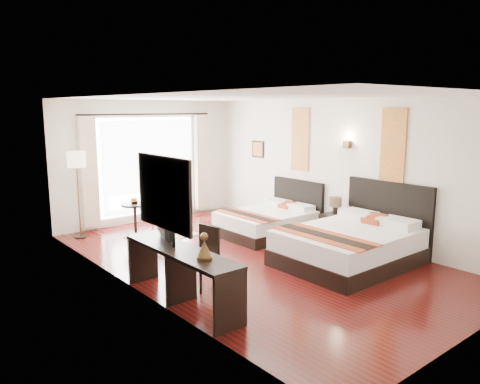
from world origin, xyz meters
TOP-DOWN VIEW (x-y plane):
  - floor at (0.00, 0.00)m, footprint 4.50×7.50m
  - ceiling at (0.00, 0.00)m, footprint 4.50×7.50m
  - wall_headboard at (2.25, 0.00)m, footprint 0.01×7.50m
  - wall_desk at (-2.25, 0.00)m, footprint 0.01×7.50m
  - wall_window at (0.00, 3.75)m, footprint 4.50×0.01m
  - wall_entry at (0.00, -3.75)m, footprint 4.50×0.01m
  - window_glass at (0.00, 3.73)m, footprint 2.40×0.02m
  - sheer_curtain at (0.00, 3.67)m, footprint 2.30×0.02m
  - drape_left at (-1.45, 3.63)m, footprint 0.35×0.14m
  - drape_right at (1.45, 3.63)m, footprint 0.35×0.14m
  - art_panel_near at (2.23, -1.24)m, footprint 0.03×0.50m
  - art_panel_far at (2.23, 1.03)m, footprint 0.03×0.50m
  - wall_sconce at (2.19, -0.25)m, footprint 0.10×0.14m
  - mirror_frame at (-2.22, -0.80)m, footprint 0.04×1.25m
  - mirror_glass at (-2.19, -0.80)m, footprint 0.01×1.12m
  - bed_near at (1.15, -1.24)m, footprint 2.31×1.80m
  - bed_far at (1.35, 1.03)m, footprint 1.91×1.49m
  - nightstand at (1.98, -0.25)m, footprint 0.46×0.57m
  - table_lamp at (2.00, -0.17)m, footprint 0.24×0.24m
  - vase at (2.01, -0.44)m, footprint 0.16×0.16m
  - console_desk at (-1.99, -0.80)m, footprint 0.50×2.20m
  - television at (-1.97, -0.25)m, footprint 0.38×0.85m
  - bronze_figurine at (-1.99, -1.35)m, footprint 0.22×0.22m
  - desk_chair at (-1.45, -0.50)m, footprint 0.48×0.48m
  - floor_lamp at (-1.83, 3.29)m, footprint 0.36×0.36m
  - side_table at (-0.83, 2.81)m, footprint 0.57×0.57m
  - fruit_bowl at (-0.82, 2.84)m, footprint 0.25×0.25m
  - window_chair at (0.06, 3.15)m, footprint 0.50×0.50m
  - jute_rug at (-0.48, 2.31)m, footprint 1.38×1.00m

SIDE VIEW (x-z plane):
  - floor at x=0.00m, z-range -0.01..0.00m
  - jute_rug at x=-0.48m, z-range 0.00..0.01m
  - nightstand at x=1.98m, z-range 0.00..0.55m
  - desk_chair at x=-1.45m, z-range -0.18..0.73m
  - bed_far at x=1.35m, z-range -0.26..0.82m
  - window_chair at x=0.06m, z-range -0.20..0.84m
  - side_table at x=-0.83m, z-range 0.00..0.66m
  - bed_near at x=1.15m, z-range -0.32..0.99m
  - console_desk at x=-1.99m, z-range 0.00..0.76m
  - vase at x=2.01m, z-range 0.50..0.64m
  - fruit_bowl at x=-0.82m, z-range 0.66..0.71m
  - table_lamp at x=2.00m, z-range 0.57..0.96m
  - bronze_figurine at x=-1.99m, z-range 0.76..1.05m
  - television at x=-1.97m, z-range 0.75..1.25m
  - drape_left at x=-1.45m, z-range 0.10..2.46m
  - drape_right at x=1.45m, z-range 0.10..2.46m
  - sheer_curtain at x=0.00m, z-range 0.25..2.35m
  - window_glass at x=0.00m, z-range 0.20..2.40m
  - wall_headboard at x=2.25m, z-range 0.00..2.80m
  - wall_desk at x=-2.25m, z-range 0.00..2.80m
  - wall_window at x=0.00m, z-range 0.00..2.80m
  - wall_entry at x=0.00m, z-range 0.00..2.80m
  - floor_lamp at x=-1.83m, z-range 0.61..2.38m
  - mirror_frame at x=-2.22m, z-range 1.08..2.02m
  - mirror_glass at x=-2.19m, z-range 1.14..1.96m
  - wall_sconce at x=2.19m, z-range 1.85..1.99m
  - art_panel_near at x=2.23m, z-range 1.27..2.62m
  - art_panel_far at x=2.23m, z-range 1.27..2.62m
  - ceiling at x=0.00m, z-range 2.78..2.80m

